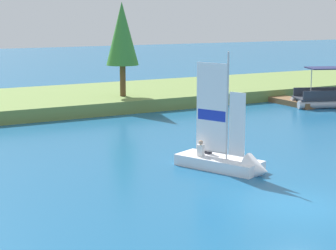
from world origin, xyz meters
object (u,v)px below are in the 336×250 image
(shoreline_tree_right, at_px, (122,34))
(sailboat, at_px, (232,162))
(pontoon_boat, at_px, (334,97))
(wooden_dock, at_px, (293,102))

(shoreline_tree_right, xyz_separation_m, sailboat, (-2.81, -17.61, -4.83))
(pontoon_boat, bearing_deg, sailboat, -125.48)
(sailboat, bearing_deg, wooden_dock, 108.08)
(wooden_dock, bearing_deg, pontoon_boat, -48.48)
(shoreline_tree_right, xyz_separation_m, wooden_dock, (11.85, -4.46, -5.03))
(wooden_dock, height_order, sailboat, sailboat)
(wooden_dock, distance_m, pontoon_boat, 2.93)
(shoreline_tree_right, bearing_deg, sailboat, -99.06)
(shoreline_tree_right, bearing_deg, pontoon_boat, -25.70)
(shoreline_tree_right, height_order, sailboat, shoreline_tree_right)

